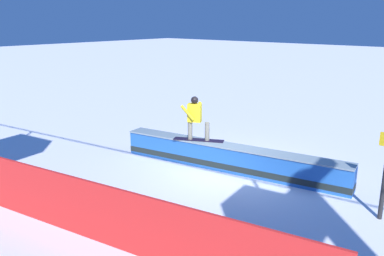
# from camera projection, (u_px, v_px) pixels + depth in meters

# --- Properties ---
(ground_plane) EXTENTS (120.00, 120.00, 0.00)m
(ground_plane) POSITION_uv_depth(u_px,v_px,m) (229.00, 170.00, 11.97)
(ground_plane) COLOR white
(grind_box) EXTENTS (6.95, 1.77, 0.77)m
(grind_box) POSITION_uv_depth(u_px,v_px,m) (229.00, 159.00, 11.88)
(grind_box) COLOR blue
(grind_box) RESTS_ON ground_plane
(snowboarder) EXTENTS (1.50, 0.97, 1.34)m
(snowboarder) POSITION_uv_depth(u_px,v_px,m) (196.00, 117.00, 12.12)
(snowboarder) COLOR black
(snowboarder) RESTS_ON grind_box
(safety_fence) EXTENTS (10.03, 1.81, 1.26)m
(safety_fence) POSITION_uv_depth(u_px,v_px,m) (86.00, 209.00, 8.14)
(safety_fence) COLOR red
(safety_fence) RESTS_ON ground_plane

